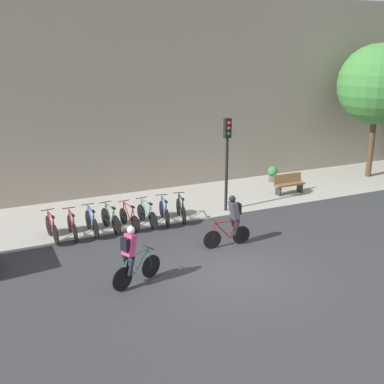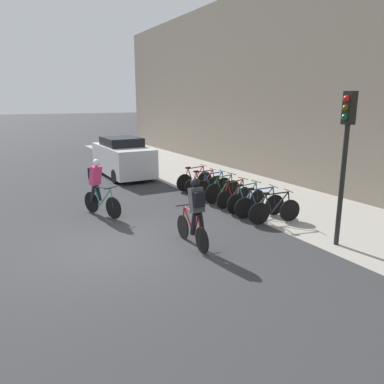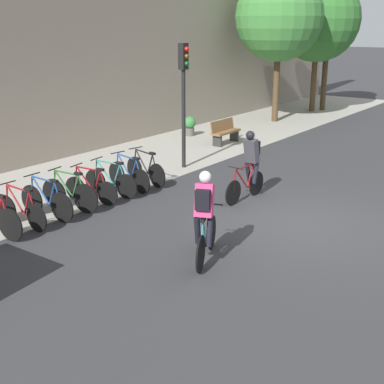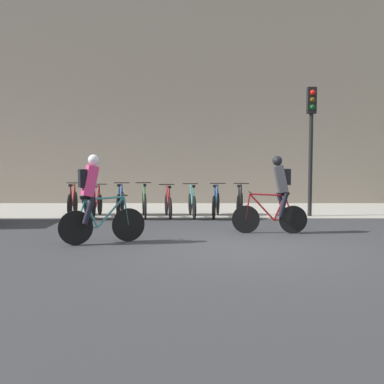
{
  "view_description": "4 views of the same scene",
  "coord_description": "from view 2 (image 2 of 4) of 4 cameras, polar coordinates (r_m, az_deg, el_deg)",
  "views": [
    {
      "loc": [
        -6.49,
        -11.2,
        6.48
      ],
      "look_at": [
        0.07,
        3.13,
        1.62
      ],
      "focal_mm": 45.0,
      "sensor_mm": 36.0,
      "label": 1
    },
    {
      "loc": [
        8.46,
        -2.42,
        3.54
      ],
      "look_at": [
        -0.6,
        2.56,
        1.0
      ],
      "focal_mm": 35.0,
      "sensor_mm": 36.0,
      "label": 2
    },
    {
      "loc": [
        -10.48,
        -4.7,
        4.25
      ],
      "look_at": [
        -1.96,
        1.51,
        0.95
      ],
      "focal_mm": 50.0,
      "sensor_mm": 36.0,
      "label": 3
    },
    {
      "loc": [
        -1.01,
        -9.02,
        1.72
      ],
      "look_at": [
        -1.05,
        2.77,
        0.87
      ],
      "focal_mm": 45.0,
      "sensor_mm": 36.0,
      "label": 4
    }
  ],
  "objects": [
    {
      "name": "parked_bike_4",
      "position": [
        12.86,
        6.42,
        -0.52
      ],
      "size": [
        0.46,
        1.57,
        0.94
      ],
      "color": "black",
      "rests_on": "ground"
    },
    {
      "name": "building_facade",
      "position": [
        14.48,
        26.33,
        15.45
      ],
      "size": [
        44.0,
        0.6,
        8.61
      ],
      "primitive_type": "cube",
      "color": "gray",
      "rests_on": "ground"
    },
    {
      "name": "parked_bike_2",
      "position": [
        13.98,
        3.16,
        0.84
      ],
      "size": [
        0.46,
        1.71,
        0.99
      ],
      "color": "black",
      "rests_on": "ground"
    },
    {
      "name": "parked_bike_3",
      "position": [
        13.41,
        4.73,
        0.27
      ],
      "size": [
        0.46,
        1.65,
        0.99
      ],
      "color": "black",
      "rests_on": "ground"
    },
    {
      "name": "kerb_strip",
      "position": [
        12.97,
        17.78,
        -2.71
      ],
      "size": [
        44.0,
        4.5,
        0.01
      ],
      "primitive_type": "cube",
      "color": "#A39E93",
      "rests_on": "ground"
    },
    {
      "name": "parked_bike_0",
      "position": [
        15.14,
        0.39,
        1.86
      ],
      "size": [
        0.46,
        1.7,
        0.98
      ],
      "color": "black",
      "rests_on": "ground"
    },
    {
      "name": "parked_bike_5",
      "position": [
        12.32,
        8.27,
        -1.15
      ],
      "size": [
        0.46,
        1.64,
        0.96
      ],
      "color": "black",
      "rests_on": "ground"
    },
    {
      "name": "traffic_light_pole",
      "position": [
        9.62,
        22.37,
        7.1
      ],
      "size": [
        0.26,
        0.3,
        3.75
      ],
      "color": "black",
      "rests_on": "ground"
    },
    {
      "name": "parked_bike_6",
      "position": [
        11.8,
        10.28,
        -1.87
      ],
      "size": [
        0.46,
        1.71,
        0.97
      ],
      "color": "black",
      "rests_on": "ground"
    },
    {
      "name": "cyclist_pink",
      "position": [
        12.07,
        -14.2,
        0.95
      ],
      "size": [
        1.63,
        0.75,
        1.78
      ],
      "color": "black",
      "rests_on": "ground"
    },
    {
      "name": "parked_bike_1",
      "position": [
        14.56,
        1.72,
        1.27
      ],
      "size": [
        0.46,
        1.64,
        0.95
      ],
      "color": "black",
      "rests_on": "ground"
    },
    {
      "name": "cyclist_grey",
      "position": [
        9.02,
        0.5,
        -2.93
      ],
      "size": [
        1.7,
        0.46,
        1.76
      ],
      "color": "black",
      "rests_on": "ground"
    },
    {
      "name": "parked_car",
      "position": [
        18.1,
        -10.5,
        5.17
      ],
      "size": [
        4.3,
        1.84,
        1.85
      ],
      "color": "silver",
      "rests_on": "ground"
    },
    {
      "name": "parked_bike_7",
      "position": [
        11.3,
        12.48,
        -2.69
      ],
      "size": [
        0.49,
        1.66,
        0.97
      ],
      "color": "black",
      "rests_on": "ground"
    },
    {
      "name": "ground",
      "position": [
        9.49,
        -12.04,
        -8.45
      ],
      "size": [
        200.0,
        200.0,
        0.0
      ],
      "primitive_type": "plane",
      "color": "#333335"
    }
  ]
}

